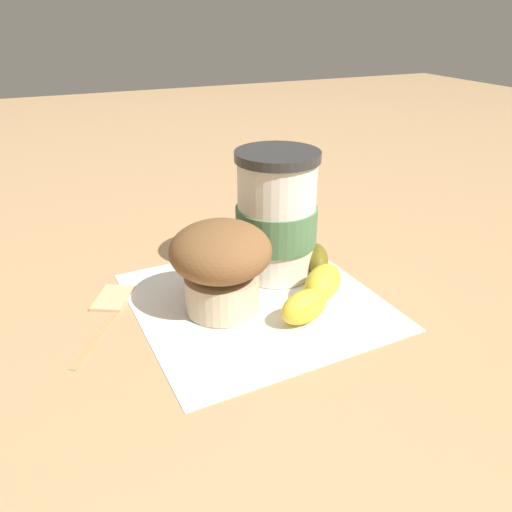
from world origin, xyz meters
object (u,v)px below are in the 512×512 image
Objects in this scene: coffee_cup at (276,217)px; sugar_packet at (113,297)px; muffin at (222,263)px; banana at (316,282)px.

sugar_packet is at bearing -94.31° from coffee_cup.
coffee_cup reaches higher than sugar_packet.
muffin is 0.77× the size of banana.
banana is at bearing 67.77° from sugar_packet.
coffee_cup is 2.82× the size of sugar_packet.
banana is at bearing 12.23° from coffee_cup.
coffee_cup is at bearing 85.69° from sugar_packet.
coffee_cup reaches higher than muffin.
muffin is 0.11m from banana.
coffee_cup is 1.08× the size of banana.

